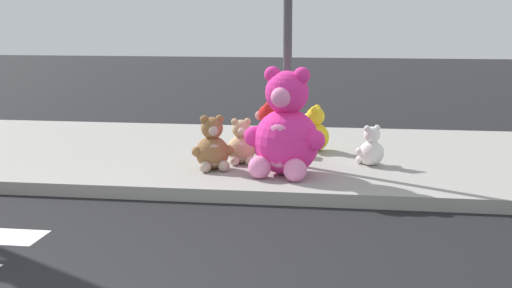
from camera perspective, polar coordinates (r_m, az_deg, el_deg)
name	(u,v)px	position (r m, az deg, el deg)	size (l,w,h in m)	color
sidewalk	(221,155)	(9.54, -2.92, -0.94)	(28.00, 4.40, 0.15)	#9E9B93
sign_pole	(288,28)	(8.41, 2.68, 9.68)	(0.56, 0.11, 3.20)	#4C4C51
plush_pink_large	(286,132)	(7.93, 2.50, 0.99)	(0.97, 0.89, 1.27)	#F22D93
plush_red	(266,132)	(9.36, 0.88, 1.02)	(0.47, 0.52, 0.68)	red
plush_tan	(241,145)	(8.60, -1.24, -0.12)	(0.44, 0.41, 0.58)	tan
plush_white	(371,149)	(8.62, 9.62, -0.43)	(0.36, 0.37, 0.51)	white
plush_yellow	(314,133)	(9.45, 4.88, 0.96)	(0.44, 0.49, 0.64)	yellow
plush_brown	(212,148)	(8.26, -3.67, -0.34)	(0.49, 0.48, 0.67)	olive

